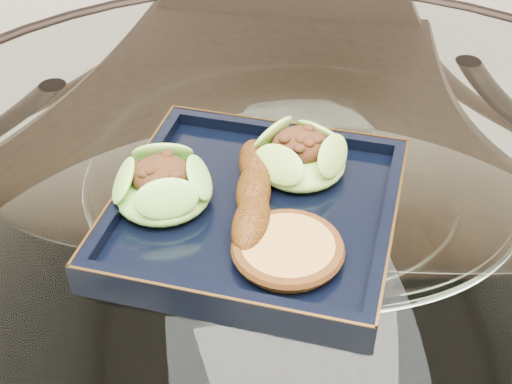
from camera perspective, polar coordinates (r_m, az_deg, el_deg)
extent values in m
cylinder|color=white|center=(0.74, 3.53, -1.30)|extent=(1.10, 1.10, 0.01)
torus|color=black|center=(0.74, 3.53, -1.30)|extent=(1.13, 1.13, 0.02)
cylinder|color=black|center=(1.26, 13.45, -5.36)|extent=(0.04, 0.04, 0.75)
cylinder|color=black|center=(1.21, -12.75, -7.50)|extent=(0.04, 0.04, 0.75)
cube|color=black|center=(1.24, 1.25, 0.16)|extent=(0.51, 0.51, 0.04)
cube|color=black|center=(1.26, 2.71, 14.93)|extent=(0.38, 0.14, 0.45)
cylinder|color=black|center=(1.31, -7.84, -12.00)|extent=(0.03, 0.03, 0.44)
cylinder|color=black|center=(1.28, 7.94, -14.01)|extent=(0.03, 0.03, 0.44)
cylinder|color=black|center=(1.55, -4.36, -2.04)|extent=(0.03, 0.03, 0.44)
cylinder|color=black|center=(1.52, 8.69, -3.46)|extent=(0.03, 0.03, 0.44)
cube|color=black|center=(0.71, 0.00, -1.89)|extent=(0.35, 0.35, 0.02)
ellipsoid|color=#5BA730|center=(0.70, -7.49, 0.31)|extent=(0.13, 0.13, 0.03)
ellipsoid|color=#6CA52F|center=(0.74, 3.54, 2.75)|extent=(0.13, 0.13, 0.03)
ellipsoid|color=#66330A|center=(0.69, -0.20, 0.00)|extent=(0.06, 0.17, 0.03)
cylinder|color=#C08340|center=(0.64, 2.56, -4.71)|extent=(0.12, 0.12, 0.02)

